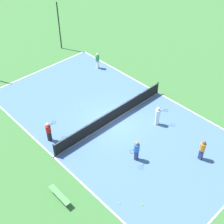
{
  "coord_description": "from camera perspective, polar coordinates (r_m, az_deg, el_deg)",
  "views": [
    {
      "loc": [
        -12.12,
        -12.84,
        15.49
      ],
      "look_at": [
        0.0,
        0.0,
        0.9
      ],
      "focal_mm": 50.0,
      "sensor_mm": 36.0,
      "label": 1
    }
  ],
  "objects": [
    {
      "name": "player_far_green",
      "position": [
        29.2,
        -2.68,
        9.53
      ],
      "size": [
        0.38,
        0.38,
        1.54
      ],
      "rotation": [
        0.0,
        0.0,
        4.67
      ],
      "color": "white",
      "rests_on": "court_surface"
    },
    {
      "name": "bench",
      "position": [
        18.79,
        -9.6,
        -14.74
      ],
      "size": [
        0.36,
        1.76,
        0.45
      ],
      "rotation": [
        0.0,
        0.0,
        1.57
      ],
      "color": "#4C8C4C",
      "rests_on": "ground_plane"
    },
    {
      "name": "tennis_net",
      "position": [
        23.1,
        0.0,
        -0.61
      ],
      "size": [
        10.51,
        0.1,
        1.1
      ],
      "color": "black",
      "rests_on": "court_surface"
    },
    {
      "name": "player_center_orange",
      "position": [
        20.93,
        16.21,
        -6.47
      ],
      "size": [
        0.37,
        0.37,
        1.62
      ],
      "rotation": [
        0.0,
        0.0,
        4.69
      ],
      "color": "navy",
      "rests_on": "court_surface"
    },
    {
      "name": "ground_plane",
      "position": [
        23.48,
        0.0,
        -1.69
      ],
      "size": [
        80.0,
        80.0,
        0.0
      ],
      "primitive_type": "plane",
      "color": "#3D7538"
    },
    {
      "name": "tennis_ball_midcourt",
      "position": [
        18.64,
        1.39,
        -16.34
      ],
      "size": [
        0.07,
        0.07,
        0.07
      ],
      "primitive_type": "sphere",
      "color": "#CCE033",
      "rests_on": "court_surface"
    },
    {
      "name": "tennis_ball_far_baseline",
      "position": [
        24.66,
        -5.98,
        0.58
      ],
      "size": [
        0.07,
        0.07,
        0.07
      ],
      "primitive_type": "sphere",
      "color": "#CCE033",
      "rests_on": "court_surface"
    },
    {
      "name": "fence_post_back_right",
      "position": [
        32.39,
        -9.63,
        15.21
      ],
      "size": [
        0.12,
        0.12,
        4.82
      ],
      "color": "black",
      "rests_on": "ground_plane"
    },
    {
      "name": "player_coach_red",
      "position": [
        21.8,
        -11.53,
        -3.34
      ],
      "size": [
        0.98,
        0.53,
        1.58
      ],
      "rotation": [
        0.0,
        0.0,
        0.22
      ],
      "color": "black",
      "rests_on": "court_surface"
    },
    {
      "name": "player_near_blue",
      "position": [
        20.15,
        4.53,
        -6.85
      ],
      "size": [
        0.98,
        0.52,
        1.6
      ],
      "rotation": [
        0.0,
        0.0,
        3.35
      ],
      "color": "navy",
      "rests_on": "court_surface"
    },
    {
      "name": "tennis_ball_right_alley",
      "position": [
        18.66,
        5.58,
        -16.5
      ],
      "size": [
        0.07,
        0.07,
        0.07
      ],
      "primitive_type": "sphere",
      "color": "#CCE033",
      "rests_on": "court_surface"
    },
    {
      "name": "court_surface",
      "position": [
        23.48,
        0.0,
        -1.67
      ],
      "size": [
        10.71,
        19.65,
        0.02
      ],
      "color": "#4C729E",
      "rests_on": "ground_plane"
    },
    {
      "name": "player_near_white",
      "position": [
        22.88,
        8.38,
        -0.5
      ],
      "size": [
        0.96,
        0.78,
        1.57
      ],
      "rotation": [
        0.0,
        0.0,
        5.72
      ],
      "color": "white",
      "rests_on": "court_surface"
    }
  ]
}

